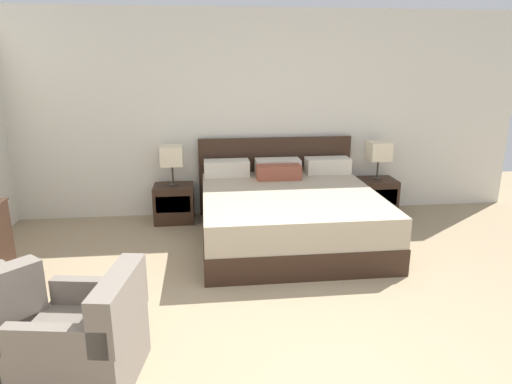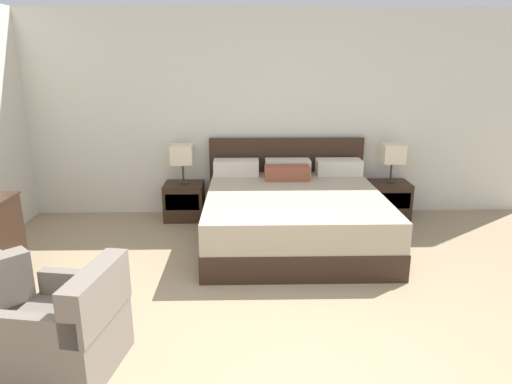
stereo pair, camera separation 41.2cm
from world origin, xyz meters
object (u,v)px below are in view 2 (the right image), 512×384
(table_lamp_left, at_px, (182,155))
(bed, at_px, (293,214))
(table_lamp_right, at_px, (393,154))
(nightstand_left, at_px, (184,201))
(nightstand_right, at_px, (389,200))
(armchair_companion, at_px, (69,332))

(table_lamp_left, bearing_deg, bed, -29.77)
(table_lamp_left, distance_m, table_lamp_right, 2.72)
(table_lamp_left, relative_size, table_lamp_right, 1.00)
(table_lamp_left, bearing_deg, nightstand_left, -90.00)
(table_lamp_right, bearing_deg, nightstand_left, -179.97)
(nightstand_right, xyz_separation_m, armchair_companion, (-3.10, -3.08, 0.04))
(bed, bearing_deg, table_lamp_right, 29.76)
(bed, xyz_separation_m, table_lamp_right, (1.36, 0.78, 0.54))
(bed, height_order, table_lamp_right, bed)
(nightstand_left, distance_m, nightstand_right, 2.72)
(bed, distance_m, table_lamp_right, 1.66)
(bed, distance_m, table_lamp_left, 1.66)
(bed, xyz_separation_m, table_lamp_left, (-1.36, 0.78, 0.54))
(table_lamp_right, height_order, armchair_companion, table_lamp_right)
(nightstand_right, distance_m, table_lamp_left, 2.79)
(bed, bearing_deg, nightstand_right, 29.72)
(nightstand_left, bearing_deg, nightstand_right, 0.00)
(bed, distance_m, armchair_companion, 2.88)
(nightstand_left, xyz_separation_m, table_lamp_left, (0.00, 0.00, 0.62))
(table_lamp_right, bearing_deg, nightstand_right, -90.00)
(nightstand_left, distance_m, armchair_companion, 3.10)
(nightstand_left, bearing_deg, table_lamp_left, 90.00)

